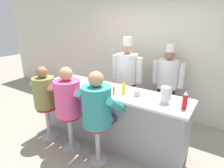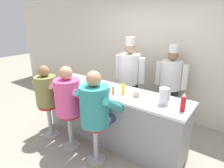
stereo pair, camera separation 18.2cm
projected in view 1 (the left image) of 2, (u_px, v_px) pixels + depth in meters
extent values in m
plane|color=#9E9384|center=(101.00, 148.00, 3.24)|extent=(20.00, 20.00, 0.00)
cube|color=beige|center=(147.00, 55.00, 4.27)|extent=(10.00, 0.06, 2.70)
cube|color=gray|center=(111.00, 116.00, 3.36)|extent=(2.62, 0.64, 0.94)
cube|color=silver|center=(111.00, 91.00, 3.20)|extent=(2.67, 0.67, 0.04)
cylinder|color=red|center=(185.00, 102.00, 2.47)|extent=(0.07, 0.07, 0.20)
cone|color=white|center=(186.00, 93.00, 2.43)|extent=(0.05, 0.05, 0.05)
cylinder|color=yellow|center=(124.00, 89.00, 2.98)|extent=(0.06, 0.06, 0.17)
cone|color=yellow|center=(124.00, 83.00, 2.95)|extent=(0.05, 0.05, 0.05)
cylinder|color=orange|center=(114.00, 91.00, 2.97)|extent=(0.03, 0.03, 0.13)
cylinder|color=#287F2D|center=(114.00, 87.00, 2.95)|extent=(0.02, 0.02, 0.01)
cylinder|color=silver|center=(165.00, 95.00, 2.65)|extent=(0.14, 0.14, 0.24)
cube|color=silver|center=(171.00, 95.00, 2.61)|extent=(0.02, 0.02, 0.14)
cylinder|color=white|center=(60.00, 80.00, 3.69)|extent=(0.24, 0.24, 0.02)
ellipsoid|color=#E0BC60|center=(60.00, 79.00, 3.68)|extent=(0.11, 0.08, 0.03)
cylinder|color=#4C7FB7|center=(85.00, 88.00, 3.22)|extent=(0.15, 0.15, 0.05)
cylinder|color=beige|center=(137.00, 93.00, 2.92)|extent=(0.09, 0.09, 0.09)
torus|color=beige|center=(140.00, 94.00, 2.88)|extent=(0.07, 0.02, 0.07)
cube|color=silver|center=(108.00, 90.00, 3.01)|extent=(0.11, 0.06, 0.11)
cube|color=black|center=(106.00, 91.00, 2.98)|extent=(0.07, 0.01, 0.04)
cylinder|color=#B2B5BA|center=(50.00, 137.00, 3.54)|extent=(0.29, 0.29, 0.02)
cylinder|color=#B2B5BA|center=(48.00, 122.00, 3.44)|extent=(0.08, 0.08, 0.60)
cylinder|color=red|center=(46.00, 107.00, 3.35)|extent=(0.34, 0.34, 0.05)
cylinder|color=#33384C|center=(51.00, 101.00, 3.53)|extent=(0.14, 0.38, 0.14)
cylinder|color=#33384C|center=(58.00, 103.00, 3.44)|extent=(0.14, 0.38, 0.14)
cylinder|color=olive|center=(44.00, 92.00, 3.25)|extent=(0.38, 0.38, 0.53)
cylinder|color=olive|center=(41.00, 87.00, 3.45)|extent=(0.10, 0.41, 0.33)
cylinder|color=olive|center=(58.00, 92.00, 3.21)|extent=(0.10, 0.41, 0.33)
sphere|color=#8C6647|center=(42.00, 72.00, 3.13)|extent=(0.19, 0.19, 0.19)
cylinder|color=#B2B5BA|center=(72.00, 147.00, 3.25)|extent=(0.29, 0.29, 0.02)
cylinder|color=#B2B5BA|center=(71.00, 132.00, 3.15)|extent=(0.08, 0.08, 0.60)
cylinder|color=red|center=(69.00, 116.00, 3.05)|extent=(0.34, 0.34, 0.05)
cylinder|color=#33384C|center=(73.00, 107.00, 3.26)|extent=(0.15, 0.41, 0.15)
cylinder|color=#33384C|center=(82.00, 110.00, 3.15)|extent=(0.15, 0.41, 0.15)
cylinder|color=#E54C8C|center=(68.00, 98.00, 2.95)|extent=(0.41, 0.41, 0.58)
cylinder|color=#E54C8C|center=(62.00, 91.00, 3.17)|extent=(0.11, 0.44, 0.35)
cylinder|color=#E54C8C|center=(85.00, 97.00, 2.90)|extent=(0.11, 0.44, 0.35)
sphere|color=tan|center=(66.00, 74.00, 2.82)|extent=(0.21, 0.21, 0.21)
cylinder|color=#B2B5BA|center=(98.00, 160.00, 2.96)|extent=(0.29, 0.29, 0.02)
cylinder|color=#B2B5BA|center=(98.00, 143.00, 2.86)|extent=(0.08, 0.08, 0.60)
cylinder|color=red|center=(97.00, 126.00, 2.76)|extent=(0.34, 0.34, 0.05)
cylinder|color=#33384C|center=(100.00, 116.00, 2.97)|extent=(0.16, 0.42, 0.16)
cylinder|color=#33384C|center=(111.00, 120.00, 2.86)|extent=(0.16, 0.42, 0.16)
cylinder|color=teal|center=(97.00, 106.00, 2.66)|extent=(0.42, 0.42, 0.60)
cylinder|color=teal|center=(88.00, 98.00, 2.88)|extent=(0.11, 0.45, 0.36)
cylinder|color=teal|center=(117.00, 106.00, 2.61)|extent=(0.11, 0.45, 0.36)
sphere|color=tan|center=(96.00, 79.00, 2.52)|extent=(0.22, 0.22, 0.22)
cube|color=#232328|center=(126.00, 100.00, 4.19)|extent=(0.34, 0.19, 0.82)
cube|color=white|center=(125.00, 94.00, 4.09)|extent=(0.31, 0.02, 0.49)
cylinder|color=white|center=(127.00, 68.00, 3.95)|extent=(0.45, 0.45, 0.62)
sphere|color=tan|center=(127.00, 49.00, 3.82)|extent=(0.21, 0.21, 0.21)
cylinder|color=white|center=(128.00, 41.00, 3.77)|extent=(0.19, 0.19, 0.17)
cylinder|color=white|center=(115.00, 67.00, 4.10)|extent=(0.12, 0.12, 0.53)
cylinder|color=white|center=(139.00, 70.00, 3.81)|extent=(0.12, 0.12, 0.53)
cube|color=#232328|center=(165.00, 104.00, 4.03)|extent=(0.32, 0.18, 0.77)
cube|color=white|center=(165.00, 98.00, 3.94)|extent=(0.29, 0.02, 0.46)
cylinder|color=white|center=(168.00, 74.00, 3.81)|extent=(0.42, 0.42, 0.58)
sphere|color=#8C6647|center=(170.00, 55.00, 3.68)|extent=(0.20, 0.20, 0.20)
cylinder|color=white|center=(171.00, 48.00, 3.64)|extent=(0.18, 0.18, 0.16)
cylinder|color=white|center=(155.00, 72.00, 3.95)|extent=(0.12, 0.12, 0.49)
cylinder|color=white|center=(181.00, 76.00, 3.67)|extent=(0.12, 0.12, 0.49)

